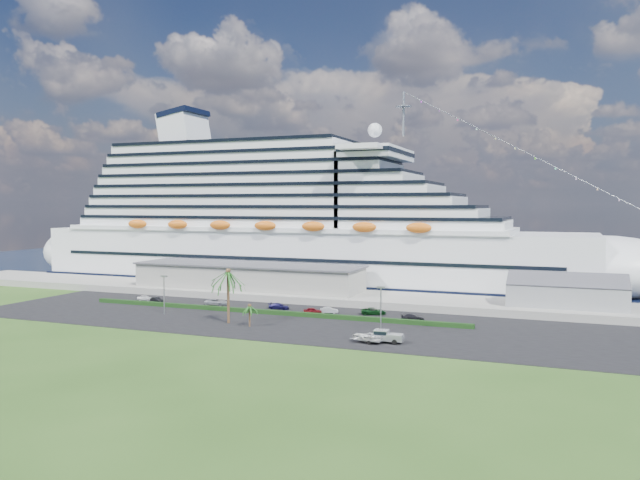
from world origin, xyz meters
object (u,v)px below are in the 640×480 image
at_px(parked_car_3, 279,306).
at_px(pickup_truck, 385,336).
at_px(cruise_ship, 297,228).
at_px(boat_trailer, 368,337).

distance_m(parked_car_3, pickup_truck, 39.33).
height_order(parked_car_3, pickup_truck, pickup_truck).
height_order(cruise_ship, boat_trailer, cruise_ship).
distance_m(cruise_ship, boat_trailer, 80.80).
height_order(cruise_ship, parked_car_3, cruise_ship).
xyz_separation_m(cruise_ship, parked_car_3, (13.79, -41.54, -15.89)).
bearing_deg(pickup_truck, parked_car_3, 142.53).
relative_size(pickup_truck, boat_trailer, 0.99).
bearing_deg(cruise_ship, parked_car_3, -71.63).
xyz_separation_m(parked_car_3, pickup_truck, (31.22, -23.92, 0.49)).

